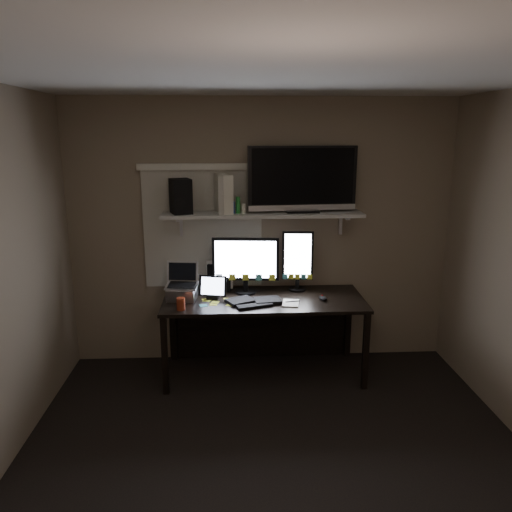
{
  "coord_description": "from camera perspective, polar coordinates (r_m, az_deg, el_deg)",
  "views": [
    {
      "loc": [
        -0.29,
        -2.83,
        2.19
      ],
      "look_at": [
        -0.08,
        1.25,
        1.17
      ],
      "focal_mm": 35.0,
      "sensor_mm": 36.0,
      "label": 1
    }
  ],
  "objects": [
    {
      "name": "keyboard",
      "position": [
        4.4,
        -0.24,
        -5.14
      ],
      "size": [
        0.51,
        0.32,
        0.03
      ],
      "primitive_type": "cube",
      "rotation": [
        0.0,
        0.0,
        0.31
      ],
      "color": "black",
      "rests_on": "desk"
    },
    {
      "name": "back_wall",
      "position": [
        4.73,
        0.62,
        2.58
      ],
      "size": [
        3.6,
        0.0,
        3.6
      ],
      "primitive_type": "plane",
      "rotation": [
        1.57,
        0.0,
        0.0
      ],
      "color": "#806F5C",
      "rests_on": "floor"
    },
    {
      "name": "sticky_notes",
      "position": [
        4.42,
        -4.53,
        -5.27
      ],
      "size": [
        0.32,
        0.27,
        0.0
      ],
      "primitive_type": null,
      "rotation": [
        0.0,
        0.0,
        0.26
      ],
      "color": "#E8EE40",
      "rests_on": "desk"
    },
    {
      "name": "ceiling",
      "position": [
        2.86,
        3.07,
        20.29
      ],
      "size": [
        3.6,
        3.6,
        0.0
      ],
      "primitive_type": "plane",
      "rotation": [
        3.14,
        0.0,
        0.0
      ],
      "color": "silver",
      "rests_on": "back_wall"
    },
    {
      "name": "wall_shelf",
      "position": [
        4.52,
        0.76,
        4.81
      ],
      "size": [
        1.8,
        0.35,
        0.03
      ],
      "primitive_type": "cube",
      "color": "#B2B2AD",
      "rests_on": "back_wall"
    },
    {
      "name": "mouse",
      "position": [
        4.49,
        7.64,
        -4.8
      ],
      "size": [
        0.09,
        0.11,
        0.04
      ],
      "primitive_type": "ellipsoid",
      "rotation": [
        0.0,
        0.0,
        0.33
      ],
      "color": "black",
      "rests_on": "desk"
    },
    {
      "name": "game_console",
      "position": [
        4.49,
        -3.73,
        7.15
      ],
      "size": [
        0.18,
        0.3,
        0.34
      ],
      "primitive_type": "cube",
      "rotation": [
        0.0,
        0.0,
        0.32
      ],
      "color": "beige",
      "rests_on": "wall_shelf"
    },
    {
      "name": "monitor_landscape",
      "position": [
        4.58,
        -1.2,
        -1.03
      ],
      "size": [
        0.61,
        0.12,
        0.54
      ],
      "primitive_type": "cube",
      "rotation": [
        0.0,
        0.0,
        -0.08
      ],
      "color": "black",
      "rests_on": "desk"
    },
    {
      "name": "floor",
      "position": [
        3.58,
        2.51,
        -23.6
      ],
      "size": [
        3.6,
        3.6,
        0.0
      ],
      "primitive_type": "plane",
      "color": "black",
      "rests_on": "ground"
    },
    {
      "name": "notepad",
      "position": [
        4.38,
        3.98,
        -5.4
      ],
      "size": [
        0.17,
        0.21,
        0.01
      ],
      "primitive_type": "cube",
      "rotation": [
        0.0,
        0.0,
        -0.17
      ],
      "color": "white",
      "rests_on": "desk"
    },
    {
      "name": "monitor_portrait",
      "position": [
        4.67,
        4.78,
        -0.53
      ],
      "size": [
        0.29,
        0.09,
        0.58
      ],
      "primitive_type": "cube",
      "rotation": [
        0.0,
        0.0,
        -0.12
      ],
      "color": "black",
      "rests_on": "desk"
    },
    {
      "name": "bottles",
      "position": [
        4.46,
        -2.39,
        5.87
      ],
      "size": [
        0.25,
        0.11,
        0.15
      ],
      "primitive_type": null,
      "rotation": [
        0.0,
        0.0,
        0.24
      ],
      "color": "#A50F0C",
      "rests_on": "wall_shelf"
    },
    {
      "name": "cup",
      "position": [
        4.25,
        -8.59,
        -5.43
      ],
      "size": [
        0.09,
        0.09,
        0.11
      ],
      "primitive_type": "cylinder",
      "rotation": [
        0.0,
        0.0,
        0.28
      ],
      "color": "maroon",
      "rests_on": "desk"
    },
    {
      "name": "tv",
      "position": [
        4.52,
        5.32,
        8.71
      ],
      "size": [
        0.99,
        0.26,
        0.59
      ],
      "primitive_type": "cube",
      "rotation": [
        0.0,
        0.0,
        0.09
      ],
      "color": "black",
      "rests_on": "wall_shelf"
    },
    {
      "name": "tablet",
      "position": [
        4.48,
        -4.96,
        -3.57
      ],
      "size": [
        0.26,
        0.15,
        0.22
      ],
      "primitive_type": "cube",
      "rotation": [
        0.0,
        0.0,
        -0.21
      ],
      "color": "black",
      "rests_on": "desk"
    },
    {
      "name": "speaker",
      "position": [
        4.49,
        -8.6,
        6.77
      ],
      "size": [
        0.22,
        0.25,
        0.31
      ],
      "primitive_type": "cube",
      "rotation": [
        0.0,
        0.0,
        0.32
      ],
      "color": "black",
      "rests_on": "wall_shelf"
    },
    {
      "name": "desk",
      "position": [
        4.68,
        0.79,
        -6.43
      ],
      "size": [
        1.8,
        0.75,
        0.73
      ],
      "color": "black",
      "rests_on": "floor"
    },
    {
      "name": "laptop",
      "position": [
        4.48,
        -8.48,
        -3.01
      ],
      "size": [
        0.31,
        0.26,
        0.32
      ],
      "primitive_type": "cube",
      "rotation": [
        0.0,
        0.0,
        -0.13
      ],
      "color": "silver",
      "rests_on": "desk"
    },
    {
      "name": "window_blinds",
      "position": [
        4.7,
        -6.09,
        3.06
      ],
      "size": [
        1.1,
        0.02,
        1.1
      ],
      "primitive_type": "cube",
      "color": "beige",
      "rests_on": "back_wall"
    },
    {
      "name": "file_sorter",
      "position": [
        4.72,
        -4.17,
        -2.3
      ],
      "size": [
        0.23,
        0.16,
        0.27
      ],
      "primitive_type": "cube",
      "rotation": [
        0.0,
        0.0,
        -0.33
      ],
      "color": "black",
      "rests_on": "desk"
    }
  ]
}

